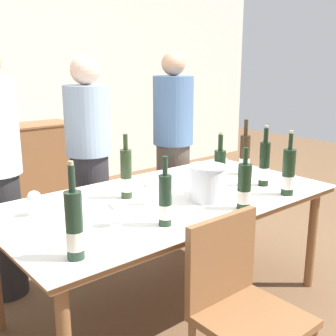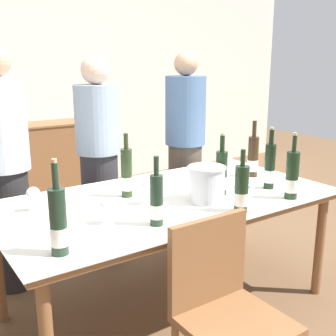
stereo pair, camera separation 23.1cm
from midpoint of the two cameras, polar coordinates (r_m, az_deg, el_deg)
name	(u,v)px [view 1 (the left image)]	position (r m, az deg, el deg)	size (l,w,h in m)	color
ground_plane	(168,305)	(2.83, -2.45, -18.14)	(12.00, 12.00, 0.00)	brown
sideboard_cabinet	(15,164)	(4.91, -21.27, 0.45)	(1.29, 0.46, 0.84)	brown
dining_table	(168,206)	(2.53, -2.62, -5.26)	(2.01, 1.06, 0.73)	brown
ice_bucket	(207,182)	(2.43, 2.64, -1.93)	(0.22, 0.22, 0.21)	silver
wine_bottle_0	(165,201)	(2.06, -3.61, -4.60)	(0.07, 0.07, 0.35)	#1E3323
wine_bottle_1	(288,173)	(2.60, 13.58, -0.75)	(0.08, 0.08, 0.39)	black
wine_bottle_2	(220,172)	(2.57, 4.46, -0.63)	(0.07, 0.07, 0.38)	black
wine_bottle_3	(245,156)	(3.01, 8.21, 1.65)	(0.07, 0.07, 0.39)	#332314
wine_bottle_4	(264,165)	(2.76, 10.60, 0.41)	(0.07, 0.07, 0.39)	black
wine_bottle_5	(74,227)	(1.78, -16.24, -7.72)	(0.07, 0.07, 0.41)	#1E3323
wine_bottle_6	(244,188)	(2.30, 7.48, -2.74)	(0.08, 0.08, 0.34)	black
wine_bottle_7	(126,175)	(2.49, -8.32, -1.00)	(0.07, 0.07, 0.38)	#28381E
wine_glass_0	(115,208)	(2.09, -10.34, -5.41)	(0.08, 0.08, 0.14)	white
wine_glass_1	(150,187)	(2.37, -5.29, -2.63)	(0.08, 0.08, 0.15)	white
wine_glass_2	(34,199)	(2.34, -20.42, -3.97)	(0.08, 0.08, 0.14)	white
wine_glass_3	(222,163)	(2.91, 5.15, 0.61)	(0.09, 0.09, 0.15)	white
chair_near_front	(239,299)	(1.96, 6.12, -17.33)	(0.42, 0.42, 0.85)	brown
person_guest_left	(89,164)	(3.18, -12.66, 0.54)	(0.33, 0.33, 1.56)	#2D2D33
person_guest_right	(173,150)	(3.51, -1.20, 2.43)	(0.33, 0.33, 1.59)	#51473D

